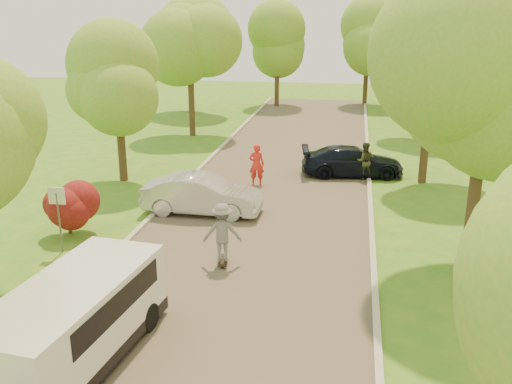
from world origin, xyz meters
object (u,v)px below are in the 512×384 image
Objects in this scene: street_sign at (58,206)px; minivan at (75,321)px; longboard at (223,260)px; dark_sedan at (352,161)px; skateboarder at (222,232)px; silver_sedan at (202,195)px; person_olive at (364,161)px; person_striped at (257,165)px.

minivan is at bearing -59.11° from street_sign.
longboard is at bearing 76.56° from minivan.
dark_sedan is (9.05, 10.60, -0.88)m from street_sign.
longboard is 0.93m from skateboarder.
longboard is (1.99, 5.53, -0.91)m from minivan.
minivan is 9.85m from silver_sedan.
person_olive is at bearing -46.36° from silver_sedan.
street_sign is 2.24× the size of longboard.
street_sign is 1.25× the size of person_olive.
person_olive is at bearing -124.67° from skateboarder.
silver_sedan is at bearing -78.80° from longboard.
silver_sedan is at bearing 64.25° from person_striped.
street_sign is 5.49m from longboard.
skateboarder is 10.90m from person_olive.
person_striped is at bearing 111.08° from dark_sedan.
person_striped is at bearing -18.71° from silver_sedan.
minivan is 5.49× the size of longboard.
longboard is 10.92m from person_olive.
minivan is 1.13× the size of dark_sedan.
dark_sedan is 2.58× the size of skateboarder.
longboard is at bearing 56.26° from person_olive.
person_olive is (4.31, 10.01, 0.77)m from longboard.
silver_sedan reaches higher than longboard.
silver_sedan is (0.20, 9.84, -0.26)m from minivan.
street_sign is at bearing -11.28° from longboard.
dark_sedan is at bearing -57.32° from person_olive.
minivan is 3.06× the size of person_olive.
person_striped is 1.07× the size of person_olive.
dark_sedan is at bearing -157.73° from person_striped.
street_sign is at bearing 127.21° from minivan.
silver_sedan is 8.35m from person_olive.
person_striped is 4.99m from person_olive.
person_olive reaches higher than longboard.
person_olive reaches higher than dark_sedan.
skateboarder reaches higher than silver_sedan.
minivan is 2.86× the size of person_striped.
minivan is (3.30, -5.53, -0.56)m from street_sign.
person_olive is (4.31, 10.01, -0.16)m from skateboarder.
minivan is 1.18× the size of silver_sedan.
silver_sedan is 2.47× the size of skateboarder.
skateboarder reaches higher than longboard.
minivan is 2.91× the size of skateboarder.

